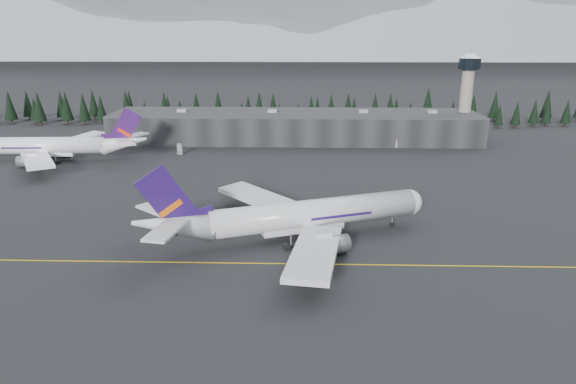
{
  "coord_description": "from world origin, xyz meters",
  "views": [
    {
      "loc": [
        3.53,
        -101.0,
        47.52
      ],
      "look_at": [
        0.0,
        20.0,
        9.0
      ],
      "focal_mm": 32.0,
      "sensor_mm": 36.0,
      "label": 1
    }
  ],
  "objects_px": {
    "jet_parked": "(56,146)",
    "jet_main": "(290,217)",
    "control_tower": "(467,87)",
    "gse_vehicle_a": "(180,153)",
    "terminal": "(295,126)",
    "gse_vehicle_b": "(397,147)"
  },
  "relations": [
    {
      "from": "terminal",
      "to": "gse_vehicle_b",
      "type": "distance_m",
      "value": 45.73
    },
    {
      "from": "control_tower",
      "to": "gse_vehicle_b",
      "type": "bearing_deg",
      "value": -150.56
    },
    {
      "from": "terminal",
      "to": "control_tower",
      "type": "bearing_deg",
      "value": 2.29
    },
    {
      "from": "control_tower",
      "to": "jet_main",
      "type": "height_order",
      "value": "control_tower"
    },
    {
      "from": "control_tower",
      "to": "gse_vehicle_a",
      "type": "xyz_separation_m",
      "value": [
        -119.82,
        -32.75,
        -22.74
      ]
    },
    {
      "from": "gse_vehicle_a",
      "to": "gse_vehicle_b",
      "type": "xyz_separation_m",
      "value": [
        87.57,
        14.55,
        -0.02
      ]
    },
    {
      "from": "terminal",
      "to": "jet_parked",
      "type": "bearing_deg",
      "value": -155.88
    },
    {
      "from": "control_tower",
      "to": "gse_vehicle_a",
      "type": "height_order",
      "value": "control_tower"
    },
    {
      "from": "control_tower",
      "to": "terminal",
      "type": "bearing_deg",
      "value": -177.71
    },
    {
      "from": "terminal",
      "to": "gse_vehicle_a",
      "type": "xyz_separation_m",
      "value": [
        -44.82,
        -29.75,
        -5.63
      ]
    },
    {
      "from": "jet_parked",
      "to": "jet_main",
      "type": "bearing_deg",
      "value": 137.64
    },
    {
      "from": "jet_parked",
      "to": "gse_vehicle_b",
      "type": "distance_m",
      "value": 134.43
    },
    {
      "from": "control_tower",
      "to": "gse_vehicle_a",
      "type": "distance_m",
      "value": 126.28
    },
    {
      "from": "gse_vehicle_b",
      "to": "terminal",
      "type": "bearing_deg",
      "value": -110.38
    },
    {
      "from": "jet_main",
      "to": "jet_parked",
      "type": "xyz_separation_m",
      "value": [
        -90.05,
        74.05,
        -0.18
      ]
    },
    {
      "from": "jet_parked",
      "to": "gse_vehicle_b",
      "type": "xyz_separation_m",
      "value": [
        132.03,
        24.78,
        -5.03
      ]
    },
    {
      "from": "gse_vehicle_a",
      "to": "terminal",
      "type": "bearing_deg",
      "value": 45.31
    },
    {
      "from": "control_tower",
      "to": "jet_parked",
      "type": "distance_m",
      "value": 170.73
    },
    {
      "from": "terminal",
      "to": "jet_parked",
      "type": "distance_m",
      "value": 97.83
    },
    {
      "from": "jet_main",
      "to": "jet_parked",
      "type": "relative_size",
      "value": 1.0
    },
    {
      "from": "terminal",
      "to": "control_tower",
      "type": "distance_m",
      "value": 76.98
    },
    {
      "from": "control_tower",
      "to": "jet_main",
      "type": "bearing_deg",
      "value": -122.39
    }
  ]
}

